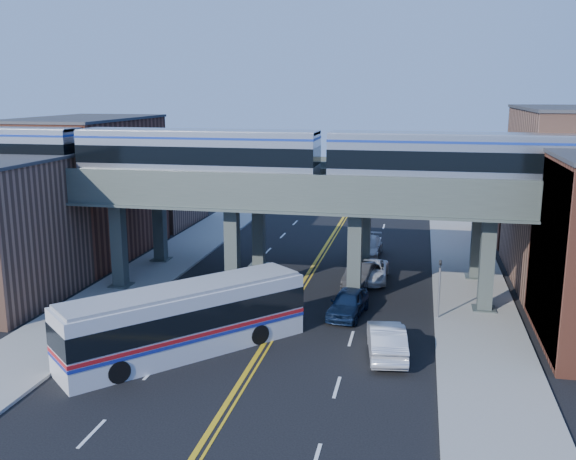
# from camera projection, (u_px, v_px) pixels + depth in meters

# --- Properties ---
(ground) EXTENTS (120.00, 120.00, 0.00)m
(ground) POSITION_uv_depth(u_px,v_px,m) (263.00, 346.00, 34.08)
(ground) COLOR black
(ground) RESTS_ON ground
(sidewalk_west) EXTENTS (5.00, 70.00, 0.16)m
(sidewalk_west) POSITION_uv_depth(u_px,v_px,m) (140.00, 279.00, 45.90)
(sidewalk_west) COLOR gray
(sidewalk_west) RESTS_ON ground
(sidewalk_east) EXTENTS (5.00, 70.00, 0.16)m
(sidewalk_east) POSITION_uv_depth(u_px,v_px,m) (473.00, 300.00, 41.34)
(sidewalk_east) COLOR gray
(sidewalk_east) RESTS_ON ground
(building_west_b) EXTENTS (8.00, 14.00, 11.00)m
(building_west_b) POSITION_uv_depth(u_px,v_px,m) (88.00, 189.00, 51.86)
(building_west_b) COLOR brown
(building_west_b) RESTS_ON ground
(building_west_c) EXTENTS (8.00, 10.00, 8.00)m
(building_west_c) POSITION_uv_depth(u_px,v_px,m) (153.00, 184.00, 64.62)
(building_west_c) COLOR brown
(building_west_c) RESTS_ON ground
(building_east_b) EXTENTS (8.00, 14.00, 12.00)m
(building_east_b) POSITION_uv_depth(u_px,v_px,m) (576.00, 198.00, 44.43)
(building_east_b) COLOR brown
(building_east_b) RESTS_ON ground
(building_east_c) EXTENTS (8.00, 10.00, 9.00)m
(building_east_c) POSITION_uv_depth(u_px,v_px,m) (541.00, 191.00, 57.18)
(building_east_c) COLOR brown
(building_east_c) RESTS_ON ground
(mural_panel) EXTENTS (0.10, 9.50, 9.50)m
(mural_panel) POSITION_uv_depth(u_px,v_px,m) (546.00, 255.00, 34.00)
(mural_panel) COLOR teal
(mural_panel) RESTS_ON ground
(elevated_viaduct_near) EXTENTS (52.00, 3.60, 7.40)m
(elevated_viaduct_near) POSITION_uv_depth(u_px,v_px,m) (292.00, 201.00, 40.34)
(elevated_viaduct_near) COLOR #434E49
(elevated_viaduct_near) RESTS_ON ground
(elevated_viaduct_far) EXTENTS (52.00, 3.60, 7.40)m
(elevated_viaduct_far) POSITION_uv_depth(u_px,v_px,m) (311.00, 185.00, 47.03)
(elevated_viaduct_far) COLOR #434E49
(elevated_viaduct_far) RESTS_ON ground
(transit_train) EXTENTS (47.98, 3.01, 3.51)m
(transit_train) POSITION_uv_depth(u_px,v_px,m) (198.00, 154.00, 40.96)
(transit_train) COLOR black
(transit_train) RESTS_ON elevated_viaduct_near
(stop_sign) EXTENTS (0.76, 0.09, 2.63)m
(stop_sign) POSITION_uv_depth(u_px,v_px,m) (280.00, 297.00, 36.51)
(stop_sign) COLOR slate
(stop_sign) RESTS_ON ground
(traffic_signal) EXTENTS (0.15, 0.18, 4.10)m
(traffic_signal) POSITION_uv_depth(u_px,v_px,m) (439.00, 282.00, 37.50)
(traffic_signal) COLOR slate
(traffic_signal) RESTS_ON ground
(transit_bus) EXTENTS (10.93, 11.68, 3.38)m
(transit_bus) POSITION_uv_depth(u_px,v_px,m) (185.00, 321.00, 32.92)
(transit_bus) COLOR silver
(transit_bus) RESTS_ON ground
(car_lane_a) EXTENTS (2.49, 4.87, 1.59)m
(car_lane_a) POSITION_uv_depth(u_px,v_px,m) (348.00, 303.00, 38.53)
(car_lane_a) COLOR #0F1D39
(car_lane_a) RESTS_ON ground
(car_lane_b) EXTENTS (2.15, 4.83, 1.54)m
(car_lane_b) POSITION_uv_depth(u_px,v_px,m) (359.00, 274.00, 44.59)
(car_lane_b) COLOR #2F2F32
(car_lane_b) RESTS_ON ground
(car_lane_c) EXTENTS (2.31, 4.97, 1.38)m
(car_lane_c) POSITION_uv_depth(u_px,v_px,m) (371.00, 271.00, 45.65)
(car_lane_c) COLOR white
(car_lane_c) RESTS_ON ground
(car_lane_d) EXTENTS (2.43, 5.62, 1.61)m
(car_lane_d) POSITION_uv_depth(u_px,v_px,m) (367.00, 247.00, 52.08)
(car_lane_d) COLOR #A5A5A9
(car_lane_d) RESTS_ON ground
(car_parked_curb) EXTENTS (2.44, 5.32, 1.69)m
(car_parked_curb) POSITION_uv_depth(u_px,v_px,m) (387.00, 340.00, 32.71)
(car_parked_curb) COLOR #BABABF
(car_parked_curb) RESTS_ON ground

